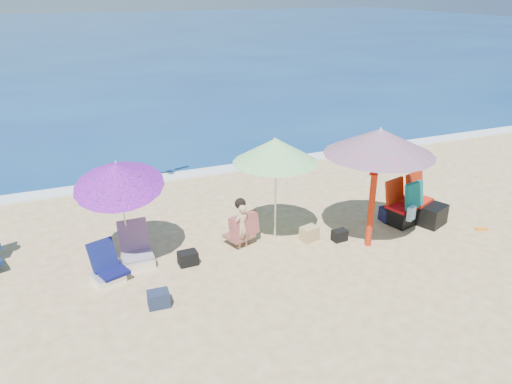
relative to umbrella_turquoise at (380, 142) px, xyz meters
name	(u,v)px	position (x,y,z in m)	size (l,w,h in m)	color
ground	(296,273)	(-1.72, -0.42, -1.92)	(120.00, 120.00, 0.00)	#D8BC84
sea	(76,35)	(-1.72, 44.58, -1.97)	(120.00, 80.00, 0.12)	navy
foam	(204,172)	(-1.72, 4.68, -1.90)	(120.00, 0.50, 0.04)	white
umbrella_turquoise	(380,142)	(0.00, 0.00, 0.00)	(2.26, 2.26, 2.18)	white
umbrella_striped	(276,150)	(-1.59, 0.75, -0.18)	(1.90, 1.90, 1.99)	silver
umbrella_blue	(117,175)	(-4.23, 0.94, -0.31)	(1.82, 1.86, 1.96)	silver
furled_umbrella	(372,203)	(-0.09, -0.06, -1.09)	(0.20, 0.23, 1.51)	#B7250D
chair_navy	(108,271)	(-4.59, 0.55, -1.76)	(0.63, 0.65, 0.62)	#0C0F44
chair_rainbow	(137,253)	(-4.07, 0.90, -1.73)	(0.51, 0.63, 0.71)	#C45B45
camp_chair_left	(427,209)	(1.49, 0.28, -1.62)	(0.86, 0.95, 0.98)	red
camp_chair_right	(403,209)	(1.00, 0.38, -1.58)	(0.64, 0.78, 0.93)	#AB0C11
person_center	(242,225)	(-2.20, 0.79, -1.51)	(0.67, 0.55, 0.84)	tan
bag_navy_a	(159,299)	(-4.00, -0.45, -1.80)	(0.33, 0.25, 0.24)	#1B253D
bag_black_a	(188,258)	(-3.29, 0.53, -1.80)	(0.32, 0.24, 0.23)	black
bag_tan	(309,234)	(-0.99, 0.51, -1.78)	(0.36, 0.29, 0.27)	tan
bag_navy_b	(390,214)	(0.90, 0.63, -1.78)	(0.39, 0.30, 0.28)	#171834
bag_black_b	(340,235)	(-0.48, 0.28, -1.82)	(0.28, 0.20, 0.21)	black
orange_item	(481,229)	(2.27, -0.41, -1.90)	(0.25, 0.17, 0.03)	orange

